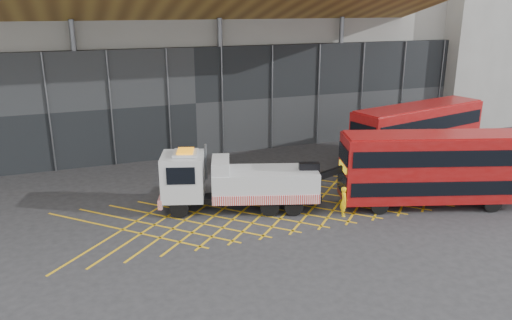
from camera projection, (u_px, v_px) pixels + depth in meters
name	position (u px, v px, depth m)	size (l,w,h in m)	color
ground_plane	(214.00, 216.00, 26.88)	(120.00, 120.00, 0.00)	#2A2A2D
road_markings	(295.00, 204.00, 28.50)	(26.36, 7.16, 0.01)	gold
construction_building	(172.00, 29.00, 41.28)	(55.00, 23.97, 18.00)	gray
east_building	(479.00, 14.00, 49.01)	(15.00, 12.00, 20.00)	gray
recovery_truck	(234.00, 182.00, 27.28)	(10.04, 4.96, 3.53)	black
bus_towed	(435.00, 166.00, 27.61)	(10.52, 5.44, 4.20)	maroon
bus_second	(417.00, 133.00, 34.49)	(11.00, 4.80, 4.37)	maroon
worker	(344.00, 201.00, 26.71)	(0.60, 0.39, 1.64)	yellow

